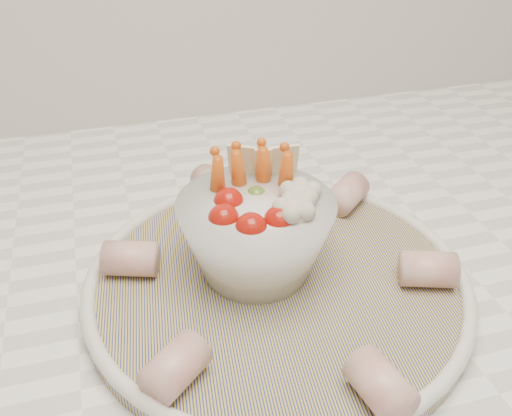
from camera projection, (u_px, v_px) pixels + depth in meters
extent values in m
cube|color=white|center=(310.00, 246.00, 0.58)|extent=(2.04, 0.62, 0.04)
cylinder|color=navy|center=(277.00, 284.00, 0.49)|extent=(0.36, 0.36, 0.01)
torus|color=silver|center=(277.00, 278.00, 0.48)|extent=(0.33, 0.33, 0.01)
sphere|color=#9F130A|center=(224.00, 219.00, 0.44)|extent=(0.03, 0.03, 0.03)
sphere|color=#9F130A|center=(251.00, 228.00, 0.43)|extent=(0.03, 0.03, 0.03)
sphere|color=#9F130A|center=(279.00, 221.00, 0.44)|extent=(0.03, 0.03, 0.03)
sphere|color=#9F130A|center=(229.00, 203.00, 0.46)|extent=(0.03, 0.03, 0.03)
sphere|color=#4F7326|center=(256.00, 197.00, 0.47)|extent=(0.02, 0.02, 0.02)
cone|color=#C45012|center=(239.00, 178.00, 0.48)|extent=(0.03, 0.03, 0.06)
cone|color=#C45012|center=(263.00, 174.00, 0.48)|extent=(0.03, 0.03, 0.06)
cone|color=#C45012|center=(286.00, 179.00, 0.48)|extent=(0.02, 0.03, 0.06)
cone|color=#C45012|center=(218.00, 184.00, 0.47)|extent=(0.02, 0.03, 0.06)
sphere|color=beige|center=(300.00, 200.00, 0.46)|extent=(0.03, 0.03, 0.03)
sphere|color=beige|center=(294.00, 216.00, 0.44)|extent=(0.03, 0.03, 0.03)
cube|color=beige|center=(251.00, 167.00, 0.49)|extent=(0.04, 0.03, 0.04)
cube|color=beige|center=(275.00, 167.00, 0.49)|extent=(0.04, 0.01, 0.04)
cylinder|color=#B95A54|center=(428.00, 269.00, 0.47)|extent=(0.05, 0.04, 0.03)
cylinder|color=#B95A54|center=(347.00, 194.00, 0.57)|extent=(0.05, 0.05, 0.03)
cylinder|color=#B95A54|center=(212.00, 186.00, 0.58)|extent=(0.04, 0.05, 0.03)
cylinder|color=#B95A54|center=(131.00, 259.00, 0.48)|extent=(0.05, 0.04, 0.03)
cylinder|color=#B95A54|center=(175.00, 367.00, 0.38)|extent=(0.05, 0.05, 0.03)
cylinder|color=#B95A54|center=(380.00, 385.00, 0.37)|extent=(0.04, 0.05, 0.03)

